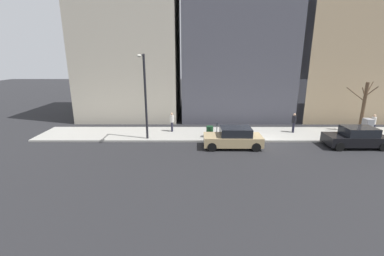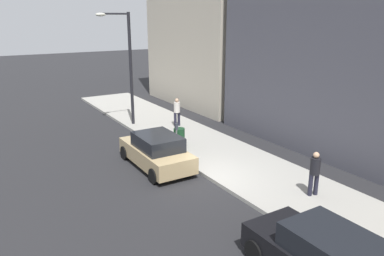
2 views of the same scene
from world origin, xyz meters
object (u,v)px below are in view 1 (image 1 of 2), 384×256
pedestrian_near_meter (373,123)px  pedestrian_far_corner (172,121)px  bare_tree (363,106)px  parked_car_black (356,137)px  parked_car_tan (233,138)px  office_tower_right (132,42)px  parking_meter (217,129)px  streetlamp (145,90)px  pedestrian_midblock (294,122)px  utility_box (367,127)px  trash_bin (210,132)px  office_block_center (236,39)px

pedestrian_near_meter → pedestrian_far_corner: 17.00m
bare_tree → parked_car_black: bearing=144.6°
parked_car_tan → office_tower_right: office_tower_right is taller
parking_meter → pedestrian_near_meter: (1.47, -13.29, 0.11)m
streetlamp → pedestrian_midblock: size_ratio=3.92×
parked_car_black → pedestrian_far_corner: bearing=75.3°
utility_box → bare_tree: bearing=-11.4°
bare_tree → trash_bin: bare_tree is taller
pedestrian_far_corner → office_block_center: 13.26m
utility_box → pedestrian_near_meter: pedestrian_near_meter is taller
pedestrian_near_meter → parked_car_black: bearing=93.4°
utility_box → streetlamp: 18.23m
parking_meter → streetlamp: bearing=91.7°
pedestrian_midblock → utility_box: bearing=93.3°
trash_bin → pedestrian_near_meter: 13.86m
parked_car_tan → streetlamp: (1.44, 6.58, 3.28)m
parking_meter → streetlamp: 6.30m
bare_tree → parked_car_tan: bearing=108.0°
parked_car_tan → trash_bin: size_ratio=4.69×
pedestrian_near_meter → pedestrian_far_corner: bearing=48.4°
parking_meter → office_tower_right: 14.98m
parking_meter → bare_tree: bare_tree is taller
utility_box → pedestrian_far_corner: bearing=85.4°
trash_bin → office_block_center: size_ratio=0.05×
parked_car_tan → office_block_center: office_block_center is taller
parked_car_tan → pedestrian_far_corner: bearing=52.4°
parked_car_black → pedestrian_near_meter: pedestrian_near_meter is taller
parking_meter → pedestrian_midblock: pedestrian_midblock is taller
pedestrian_midblock → bare_tree: bearing=106.3°
streetlamp → office_block_center: office_block_center is taller
streetlamp → pedestrian_midblock: streetlamp is taller
utility_box → parked_car_black: bearing=135.2°
parked_car_tan → utility_box: bearing=-77.2°
parking_meter → utility_box: bearing=-86.1°
parked_car_black → utility_box: (2.36, -2.34, 0.11)m
parked_car_black → office_block_center: size_ratio=0.25×
office_tower_right → parked_car_black: bearing=-121.9°
pedestrian_near_meter → pedestrian_midblock: same height
parking_meter → office_block_center: bearing=-15.2°
streetlamp → office_block_center: 14.68m
streetlamp → bare_tree: streetlamp is taller
streetlamp → office_block_center: (11.16, -8.50, 4.32)m
utility_box → office_tower_right: 24.00m
pedestrian_near_meter → streetlamp: bearing=55.6°
pedestrian_midblock → pedestrian_near_meter: bearing=100.0°
office_block_center → office_tower_right: (-0.92, 11.55, -0.31)m
streetlamp → bare_tree: (2.33, -18.18, -1.62)m
pedestrian_far_corner → parking_meter: bearing=62.2°
pedestrian_far_corner → pedestrian_near_meter: bearing=89.9°
parked_car_black → utility_box: bearing=-44.7°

